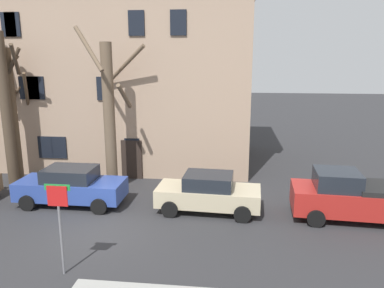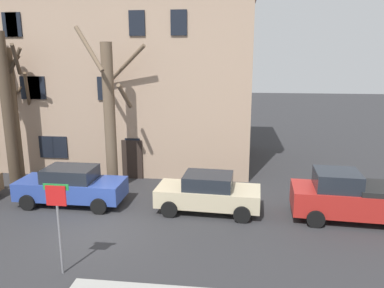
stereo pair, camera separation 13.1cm
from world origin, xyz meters
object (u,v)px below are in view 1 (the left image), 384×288
at_px(tree_bare_mid, 6,104).
at_px(car_beige_sedan, 208,193).
at_px(tree_bare_far, 110,113).
at_px(street_sign_pole, 59,212).
at_px(car_blue_sedan, 71,186).
at_px(tree_bare_near, 12,111).
at_px(pickup_truck_red, 359,197).
at_px(building_main, 121,69).
at_px(bicycle_leaning, 62,187).

relative_size(tree_bare_mid, car_beige_sedan, 1.86).
distance_m(tree_bare_far, street_sign_pole, 7.66).
distance_m(tree_bare_mid, car_blue_sedan, 5.76).
bearing_deg(street_sign_pole, car_blue_sedan, 111.62).
distance_m(tree_bare_near, pickup_truck_red, 16.90).
distance_m(tree_bare_near, street_sign_pole, 10.57).
bearing_deg(tree_bare_far, car_blue_sedan, -118.29).
bearing_deg(tree_bare_mid, pickup_truck_red, -9.07).
bearing_deg(tree_bare_near, car_beige_sedan, -16.62).
bearing_deg(car_beige_sedan, building_main, 126.34).
height_order(tree_bare_near, street_sign_pole, tree_bare_near).
height_order(pickup_truck_red, street_sign_pole, street_sign_pole).
relative_size(car_blue_sedan, car_beige_sedan, 1.06).
height_order(tree_bare_mid, car_beige_sedan, tree_bare_mid).
bearing_deg(building_main, tree_bare_far, -78.77).
relative_size(car_beige_sedan, pickup_truck_red, 0.82).
height_order(building_main, car_beige_sedan, building_main).
bearing_deg(street_sign_pole, building_main, 98.89).
distance_m(tree_bare_near, bicycle_leaning, 5.04).
relative_size(tree_bare_mid, car_blue_sedan, 1.75).
xyz_separation_m(tree_bare_mid, street_sign_pole, (6.22, -7.52, -2.14)).
height_order(car_beige_sedan, bicycle_leaning, car_beige_sedan).
xyz_separation_m(car_blue_sedan, street_sign_pole, (2.07, -5.22, 1.12)).
bearing_deg(tree_bare_near, street_sign_pole, -52.12).
bearing_deg(pickup_truck_red, building_main, 144.99).
xyz_separation_m(tree_bare_mid, car_blue_sedan, (4.15, -2.31, -3.26)).
xyz_separation_m(tree_bare_mid, tree_bare_far, (5.32, -0.14, -0.30)).
height_order(tree_bare_near, car_blue_sedan, tree_bare_near).
xyz_separation_m(car_beige_sedan, pickup_truck_red, (5.98, -0.20, 0.14)).
distance_m(tree_bare_near, tree_bare_mid, 0.86).
relative_size(tree_bare_near, tree_bare_far, 0.88).
bearing_deg(pickup_truck_red, tree_bare_far, 167.32).
bearing_deg(pickup_truck_red, tree_bare_mid, 170.93).
height_order(building_main, bicycle_leaning, building_main).
distance_m(tree_bare_far, car_blue_sedan, 3.84).
xyz_separation_m(tree_bare_near, tree_bare_mid, (0.18, -0.71, 0.44)).
bearing_deg(tree_bare_mid, building_main, 54.80).
relative_size(car_blue_sedan, pickup_truck_red, 0.87).
xyz_separation_m(building_main, bicycle_leaning, (-1.00, -7.02, -5.32)).
height_order(tree_bare_far, car_beige_sedan, tree_bare_far).
height_order(street_sign_pole, bicycle_leaning, street_sign_pole).
relative_size(tree_bare_near, bicycle_leaning, 3.91).
relative_size(pickup_truck_red, street_sign_pole, 1.90).
relative_size(tree_bare_far, street_sign_pole, 2.75).
relative_size(tree_bare_far, bicycle_leaning, 4.43).
distance_m(tree_bare_mid, tree_bare_far, 5.33).
xyz_separation_m(tree_bare_far, bicycle_leaning, (-2.19, -1.02, -3.43)).
height_order(tree_bare_near, car_beige_sedan, tree_bare_near).
xyz_separation_m(tree_bare_far, car_beige_sedan, (4.87, -2.25, -2.98)).
bearing_deg(street_sign_pole, tree_bare_far, 96.97).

